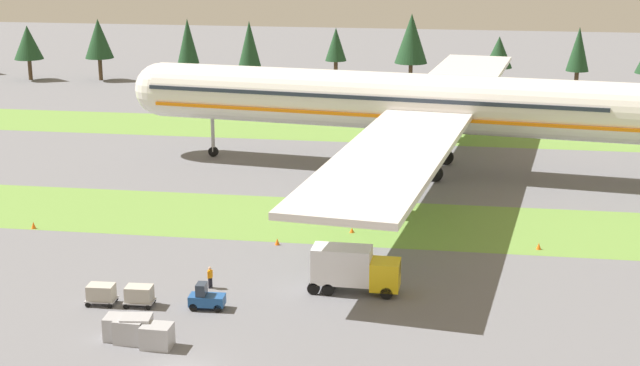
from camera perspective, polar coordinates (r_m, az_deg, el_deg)
grass_strip_near at (r=91.49m, az=-2.38°, el=-2.11°), size 320.00×14.11×0.01m
grass_strip_far at (r=129.88m, az=1.06°, el=3.19°), size 320.00×14.11×0.01m
airliner at (r=107.24m, az=6.26°, el=4.81°), size 70.09×86.29×22.17m
baggage_tug at (r=70.85m, az=-6.84°, el=-6.87°), size 2.66×1.43×1.97m
cargo_dolly_lead at (r=72.05m, az=-10.77°, el=-6.56°), size 2.27×1.61×1.55m
cargo_dolly_second at (r=72.92m, az=-12.97°, el=-6.42°), size 2.27×1.61×1.55m
catering_truck at (r=73.02m, az=2.03°, el=-5.11°), size 6.99×2.41×3.58m
ground_crew_marshaller at (r=74.61m, az=-6.60°, el=-5.58°), size 0.36×0.50×1.74m
uld_container_0 at (r=66.97m, az=-11.88°, el=-8.46°), size 2.09×1.71×1.65m
uld_container_1 at (r=66.33m, az=-11.27°, el=-8.65°), size 2.09×1.71×1.68m
uld_container_2 at (r=65.27m, az=-9.73°, el=-9.02°), size 2.03×1.63×1.60m
uld_container_3 at (r=66.38m, az=-10.91°, el=-8.56°), size 2.19×1.84×1.80m
taxiway_marker_0 at (r=84.96m, az=12.96°, el=-3.70°), size 0.44×0.44×0.58m
taxiway_marker_1 at (r=87.23m, az=1.92°, el=-2.84°), size 0.44×0.44×0.46m
taxiway_marker_2 at (r=92.20m, az=-16.78°, el=-2.43°), size 0.44×0.44×0.64m
taxiway_marker_3 at (r=84.00m, az=-2.58°, el=-3.52°), size 0.44×0.44×0.59m
distant_tree_line at (r=164.39m, az=3.03°, el=8.21°), size 155.96×10.66×12.33m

